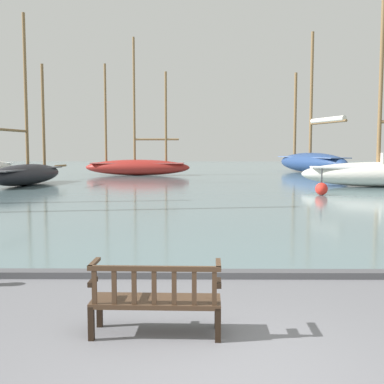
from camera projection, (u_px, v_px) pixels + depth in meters
The scene contains 9 objects.
ground_plane at pixel (223, 379), 4.84m from camera, with size 160.00×160.00×0.00m, color slate.
harbor_water at pixel (198, 172), 48.66m from camera, with size 100.00×80.00×0.08m, color slate.
quay_edge_kerb at pixel (211, 274), 8.67m from camera, with size 40.00×0.30×0.12m, color #4C4C50.
park_bench at pixel (156, 298), 5.94m from camera, with size 1.61×0.56×0.92m.
sailboat_far_port at pixel (383, 172), 28.50m from camera, with size 9.62×3.68×11.37m.
sailboat_outer_port at pixel (27, 172), 29.98m from camera, with size 3.17×10.10×10.54m.
sailboat_centre_channel at pixel (312, 160), 45.85m from camera, with size 5.96×11.45×13.22m.
sailboat_mid_port at pixel (137, 165), 41.13m from camera, with size 9.09×2.48×11.59m.
channel_buoy at pixel (321, 189), 23.39m from camera, with size 0.61×0.61×1.31m.
Camera 1 is at (-0.29, -4.66, 2.31)m, focal length 45.00 mm.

